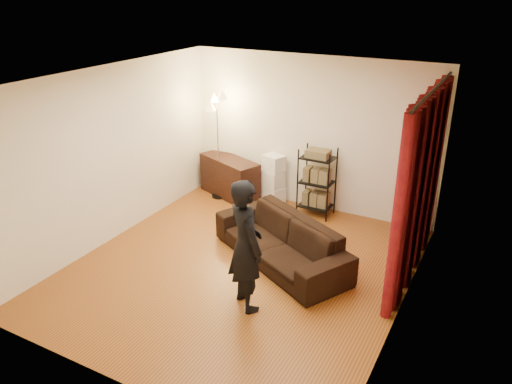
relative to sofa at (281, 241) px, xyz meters
The scene contains 14 objects.
floor 0.71m from the sofa, 132.51° to the right, with size 5.00×5.00×0.00m, color #95581B.
ceiling 2.45m from the sofa, 132.51° to the right, with size 5.00×5.00×0.00m, color white.
wall_back 2.32m from the sofa, 101.73° to the left, with size 5.00×5.00×0.00m, color white.
wall_front 3.16m from the sofa, 98.13° to the right, with size 5.00×5.00×0.00m, color white.
wall_left 2.90m from the sofa, behind, with size 5.00×5.00×0.00m, color white.
wall_right 2.14m from the sofa, 14.18° to the right, with size 5.00×5.00×0.00m, color white.
curtain_rod 2.91m from the sofa, 21.01° to the left, with size 0.04×0.04×2.65m, color black.
curtain 2.06m from the sofa, 21.24° to the left, with size 0.22×2.65×2.55m, color maroon, non-canonical shape.
sofa is the anchor object (origin of this frame).
person 1.29m from the sofa, 86.31° to the right, with size 0.63×0.41×1.71m, color black.
media_cabinet 2.57m from the sofa, 137.67° to the left, with size 1.27×0.48×0.74m, color black.
storage_boxes 2.12m from the sofa, 119.32° to the left, with size 0.37×0.30×0.92m, color silver, non-canonical shape.
wire_shelf 1.75m from the sofa, 94.84° to the left, with size 0.55×0.39×1.22m, color black, non-canonical shape.
floor_lamp 2.67m from the sofa, 142.26° to the left, with size 0.36×0.36×1.99m, color silver, non-canonical shape.
Camera 1 is at (3.11, -5.32, 3.83)m, focal length 35.00 mm.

